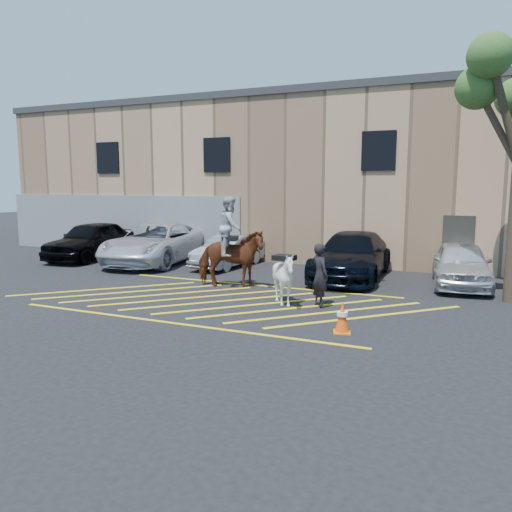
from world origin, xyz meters
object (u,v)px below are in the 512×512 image
at_px(car_blue_suv, 352,255).
at_px(traffic_cone, 342,317).
at_px(car_silver_sedan, 228,251).
at_px(saddled_white, 284,278).
at_px(handler, 320,275).
at_px(mounted_bay, 230,251).
at_px(car_white_suv, 461,264).
at_px(car_black_suv, 91,240).
at_px(car_white_pickup, 156,243).

xyz_separation_m(car_blue_suv, traffic_cone, (1.34, -6.73, -0.44)).
height_order(car_silver_sedan, saddled_white, saddled_white).
bearing_deg(car_silver_sedan, handler, -37.76).
bearing_deg(mounted_bay, handler, -21.80).
xyz_separation_m(car_blue_suv, car_white_suv, (3.62, 0.01, -0.08)).
relative_size(car_white_suv, traffic_cone, 5.88).
distance_m(car_silver_sedan, saddled_white, 6.75).
xyz_separation_m(handler, saddled_white, (-0.96, -0.24, -0.12)).
xyz_separation_m(car_silver_sedan, car_white_suv, (8.75, -0.35, 0.09)).
distance_m(car_white_suv, handler, 5.73).
distance_m(handler, mounted_bay, 3.70).
distance_m(car_black_suv, car_white_pickup, 3.39).
relative_size(car_black_suv, mounted_bay, 1.68).
xyz_separation_m(car_white_suv, mounted_bay, (-6.86, -3.21, 0.46)).
distance_m(handler, traffic_cone, 2.51).
bearing_deg(handler, car_white_pickup, 16.77).
height_order(handler, traffic_cone, handler).
distance_m(car_white_pickup, handler, 9.71).
bearing_deg(car_blue_suv, mounted_bay, -137.23).
bearing_deg(traffic_cone, car_black_suv, 153.32).
xyz_separation_m(car_white_pickup, handler, (8.57, -4.57, 0.03)).
bearing_deg(mounted_bay, saddled_white, -33.11).
bearing_deg(car_black_suv, traffic_cone, -31.58).
bearing_deg(car_silver_sedan, mounted_bay, -56.91).
bearing_deg(car_white_suv, car_black_suv, 175.05).
bearing_deg(car_silver_sedan, car_blue_suv, 1.10).
xyz_separation_m(car_black_suv, car_white_pickup, (3.38, 0.14, -0.00)).
xyz_separation_m(handler, traffic_cone, (1.17, -2.16, -0.51)).
relative_size(car_blue_suv, traffic_cone, 7.63).
bearing_deg(car_black_suv, car_silver_sedan, -0.63).
bearing_deg(traffic_cone, mounted_bay, 142.41).
height_order(mounted_bay, saddled_white, mounted_bay).
relative_size(car_silver_sedan, car_white_suv, 0.90).
xyz_separation_m(car_white_pickup, car_blue_suv, (8.39, -0.00, -0.04)).
height_order(saddled_white, traffic_cone, saddled_white).
bearing_deg(traffic_cone, car_silver_sedan, 132.43).
bearing_deg(traffic_cone, handler, 118.35).
bearing_deg(car_blue_suv, handler, -89.64).
xyz_separation_m(car_blue_suv, mounted_bay, (-3.24, -3.20, 0.38)).
bearing_deg(car_white_suv, mounted_bay, -160.43).
relative_size(car_blue_suv, saddled_white, 3.66).
xyz_separation_m(car_silver_sedan, mounted_bay, (1.89, -3.56, 0.55)).
distance_m(car_black_suv, saddled_white, 11.94).
relative_size(handler, saddled_white, 1.15).
height_order(car_black_suv, car_white_pickup, car_black_suv).
bearing_deg(car_white_pickup, car_white_suv, -7.47).
relative_size(car_white_suv, saddled_white, 2.82).
bearing_deg(car_white_pickup, traffic_cone, -42.17).
height_order(car_blue_suv, mounted_bay, mounted_bay).
bearing_deg(car_silver_sedan, saddled_white, -44.78).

